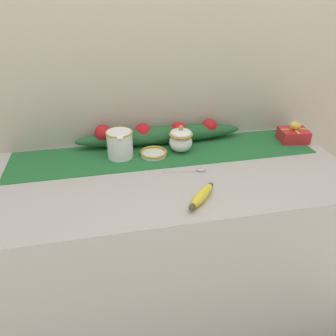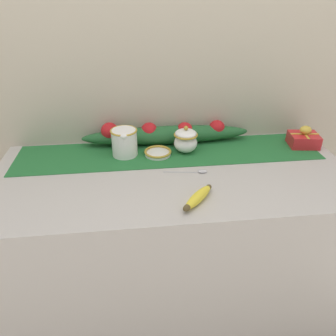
# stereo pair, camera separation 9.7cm
# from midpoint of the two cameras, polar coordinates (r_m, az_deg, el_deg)

# --- Properties ---
(ground_plane) EXTENTS (12.00, 12.00, 0.00)m
(ground_plane) POSITION_cam_midpoint_polar(r_m,az_deg,el_deg) (1.92, -0.94, -23.93)
(ground_plane) COLOR gray
(countertop) EXTENTS (1.46, 0.65, 0.87)m
(countertop) POSITION_cam_midpoint_polar(r_m,az_deg,el_deg) (1.59, -1.07, -14.54)
(countertop) COLOR #B7B2AD
(countertop) RESTS_ON ground_plane
(back_wall) EXTENTS (2.26, 0.04, 2.40)m
(back_wall) POSITION_cam_midpoint_polar(r_m,az_deg,el_deg) (1.52, -3.92, 16.55)
(back_wall) COLOR #B7AD99
(back_wall) RESTS_ON ground_plane
(table_runner) EXTENTS (1.34, 0.28, 0.00)m
(table_runner) POSITION_cam_midpoint_polar(r_m,az_deg,el_deg) (1.47, -2.53, 2.66)
(table_runner) COLOR #236B33
(table_runner) RESTS_ON countertop
(cream_pitcher) EXTENTS (0.12, 0.14, 0.12)m
(cream_pitcher) POSITION_cam_midpoint_polar(r_m,az_deg,el_deg) (1.43, -10.33, 4.23)
(cream_pitcher) COLOR white
(cream_pitcher) RESTS_ON countertop
(sugar_bowl) EXTENTS (0.11, 0.11, 0.12)m
(sugar_bowl) POSITION_cam_midpoint_polar(r_m,az_deg,el_deg) (1.46, 0.33, 4.92)
(sugar_bowl) COLOR white
(sugar_bowl) RESTS_ON countertop
(small_dish) EXTENTS (0.12, 0.12, 0.02)m
(small_dish) POSITION_cam_midpoint_polar(r_m,az_deg,el_deg) (1.45, -4.43, 2.57)
(small_dish) COLOR white
(small_dish) RESTS_ON countertop
(banana) EXTENTS (0.14, 0.15, 0.04)m
(banana) POSITION_cam_midpoint_polar(r_m,az_deg,el_deg) (1.15, 3.44, -4.90)
(banana) COLOR yellow
(banana) RESTS_ON countertop
(spoon) EXTENTS (0.18, 0.04, 0.01)m
(spoon) POSITION_cam_midpoint_polar(r_m,az_deg,el_deg) (1.33, 3.11, -0.37)
(spoon) COLOR #B7B7BC
(spoon) RESTS_ON countertop
(gift_box) EXTENTS (0.14, 0.12, 0.10)m
(gift_box) POSITION_cam_midpoint_polar(r_m,az_deg,el_deg) (1.67, 19.46, 5.58)
(gift_box) COLOR red
(gift_box) RESTS_ON countertop
(poinsettia_garland) EXTENTS (0.78, 0.09, 0.11)m
(poinsettia_garland) POSITION_cam_midpoint_polar(r_m,az_deg,el_deg) (1.54, -3.26, 5.90)
(poinsettia_garland) COLOR #235B2D
(poinsettia_garland) RESTS_ON countertop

